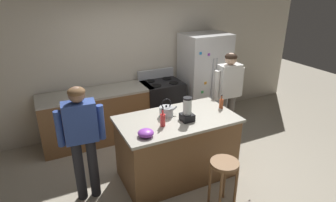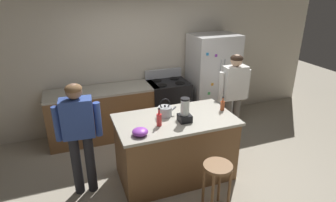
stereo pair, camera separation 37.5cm
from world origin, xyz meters
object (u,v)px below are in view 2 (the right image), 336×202
object	(u,v)px
tea_kettle	(165,111)
refrigerator	(212,79)
person_by_sink_right	(234,92)
person_by_island_left	(79,130)
blender_appliance	(185,112)
bottle_cooking_sauce	(222,105)
bar_stool	(217,175)
kitchen_island	(175,147)
stove_range	(168,104)
bottle_soda	(159,119)
mixing_bowl	(140,132)

from	to	relation	value
tea_kettle	refrigerator	bearing A→B (deg)	42.11
refrigerator	person_by_sink_right	xyz separation A→B (m)	(-0.11, -0.95, 0.09)
person_by_island_left	blender_appliance	world-z (taller)	person_by_island_left
refrigerator	bottle_cooking_sauce	bearing A→B (deg)	-113.33
refrigerator	tea_kettle	size ratio (longest dim) A/B	6.59
person_by_island_left	bar_stool	size ratio (longest dim) A/B	2.34
kitchen_island	person_by_island_left	world-z (taller)	person_by_island_left
person_by_island_left	bar_stool	bearing A→B (deg)	-32.00
stove_range	blender_appliance	distance (m)	1.80
person_by_sink_right	blender_appliance	bearing A→B (deg)	-150.97
kitchen_island	refrigerator	world-z (taller)	refrigerator
person_by_sink_right	tea_kettle	world-z (taller)	person_by_sink_right
refrigerator	bar_stool	xyz separation A→B (m)	(-1.19, -2.35, -0.38)
person_by_island_left	kitchen_island	bearing A→B (deg)	-4.30
refrigerator	blender_appliance	world-z (taller)	refrigerator
bottle_soda	mixing_bowl	bearing A→B (deg)	-152.49
bottle_cooking_sauce	tea_kettle	bearing A→B (deg)	172.62
bar_stool	bottle_soda	xyz separation A→B (m)	(-0.50, 0.73, 0.52)
refrigerator	person_by_sink_right	size ratio (longest dim) A/B	1.10
mixing_bowl	refrigerator	bearing A→B (deg)	41.76
tea_kettle	bottle_soda	bearing A→B (deg)	-124.72
stove_range	tea_kettle	bearing A→B (deg)	-112.22
blender_appliance	mixing_bowl	distance (m)	0.70
person_by_island_left	person_by_sink_right	bearing A→B (deg)	9.78
bottle_cooking_sauce	tea_kettle	xyz separation A→B (m)	(-0.87, 0.11, 0.00)
person_by_sink_right	bottle_soda	distance (m)	1.72
blender_appliance	bottle_cooking_sauce	bearing A→B (deg)	12.21
bottle_cooking_sauce	person_by_sink_right	bearing A→B (deg)	44.64
kitchen_island	stove_range	bearing A→B (deg)	73.15
blender_appliance	tea_kettle	bearing A→B (deg)	126.54
bar_stool	tea_kettle	size ratio (longest dim) A/B	2.49
refrigerator	person_by_island_left	distance (m)	3.05
person_by_sink_right	tea_kettle	bearing A→B (deg)	-163.63
bottle_soda	bottle_cooking_sauce	size ratio (longest dim) A/B	1.19
tea_kettle	person_by_sink_right	bearing A→B (deg)	16.37
kitchen_island	tea_kettle	xyz separation A→B (m)	(-0.11, 0.13, 0.56)
tea_kettle	bottle_cooking_sauce	bearing A→B (deg)	-7.38
bar_stool	bottle_soda	size ratio (longest dim) A/B	2.68
blender_appliance	bottle_cooking_sauce	distance (m)	0.70
kitchen_island	person_by_island_left	distance (m)	1.40
bar_stool	mixing_bowl	world-z (taller)	mixing_bowl
stove_range	blender_appliance	bearing A→B (deg)	-102.80
refrigerator	stove_range	world-z (taller)	refrigerator
refrigerator	bottle_soda	size ratio (longest dim) A/B	7.10
stove_range	bottle_cooking_sauce	size ratio (longest dim) A/B	5.27
person_by_sink_right	stove_range	bearing A→B (deg)	130.61
bottle_soda	tea_kettle	xyz separation A→B (m)	(0.18, 0.26, -0.02)
person_by_island_left	blender_appliance	size ratio (longest dim) A/B	4.65
stove_range	person_by_island_left	distance (m)	2.32
bar_stool	bottle_soda	world-z (taller)	bottle_soda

